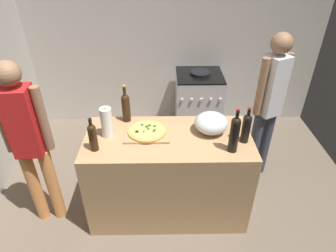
{
  "coord_description": "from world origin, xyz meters",
  "views": [
    {
      "loc": [
        -0.01,
        -1.43,
        2.39
      ],
      "look_at": [
        0.03,
        0.76,
        0.94
      ],
      "focal_mm": 31.12,
      "sensor_mm": 36.0,
      "label": 1
    }
  ],
  "objects": [
    {
      "name": "wine_bottle_amber",
      "position": [
        -0.37,
        0.94,
        1.05
      ],
      "size": [
        0.08,
        0.08,
        0.37
      ],
      "color": "#331E0F",
      "rests_on": "counter"
    },
    {
      "name": "ground_plane",
      "position": [
        0.0,
        1.2,
        -0.01
      ],
      "size": [
        4.23,
        3.01,
        0.02
      ],
      "primitive_type": "cube",
      "color": "#6B5B4C"
    },
    {
      "name": "wine_bottle_dark",
      "position": [
        0.68,
        0.59,
        1.04
      ],
      "size": [
        0.07,
        0.07,
        0.33
      ],
      "color": "black",
      "rests_on": "counter"
    },
    {
      "name": "mixing_bowl",
      "position": [
        0.41,
        0.74,
        0.98
      ],
      "size": [
        0.3,
        0.3,
        0.18
      ],
      "color": "#B2B2B7",
      "rests_on": "counter"
    },
    {
      "name": "cutting_board",
      "position": [
        -0.16,
        0.72,
        0.9
      ],
      "size": [
        0.4,
        0.32,
        0.02
      ],
      "primitive_type": "cube",
      "color": "tan",
      "rests_on": "counter"
    },
    {
      "name": "wine_bottle_green",
      "position": [
        0.55,
        0.46,
        1.07
      ],
      "size": [
        0.08,
        0.08,
        0.39
      ],
      "color": "black",
      "rests_on": "counter"
    },
    {
      "name": "wine_bottle_clear",
      "position": [
        -0.59,
        0.5,
        1.03
      ],
      "size": [
        0.07,
        0.07,
        0.3
      ],
      "color": "#331E0F",
      "rests_on": "counter"
    },
    {
      "name": "pizza",
      "position": [
        -0.16,
        0.72,
        0.92
      ],
      "size": [
        0.34,
        0.34,
        0.03
      ],
      "color": "tan",
      "rests_on": "cutting_board"
    },
    {
      "name": "person_in_red",
      "position": [
        1.06,
        1.17,
        0.96
      ],
      "size": [
        0.34,
        0.27,
        1.66
      ],
      "color": "#383D4C",
      "rests_on": "ground_plane"
    },
    {
      "name": "paper_towel_roll",
      "position": [
        -0.51,
        0.69,
        1.03
      ],
      "size": [
        0.1,
        0.1,
        0.28
      ],
      "color": "white",
      "rests_on": "counter"
    },
    {
      "name": "stove",
      "position": [
        0.45,
        2.06,
        0.44
      ],
      "size": [
        0.6,
        0.6,
        0.92
      ],
      "color": "#B7B7BC",
      "rests_on": "ground_plane"
    },
    {
      "name": "counter",
      "position": [
        0.03,
        0.66,
        0.45
      ],
      "size": [
        1.48,
        0.7,
        0.89
      ],
      "primitive_type": "cube",
      "color": "tan",
      "rests_on": "ground_plane"
    },
    {
      "name": "person_in_stripes",
      "position": [
        -1.15,
        0.57,
        0.95
      ],
      "size": [
        0.39,
        0.22,
        1.64
      ],
      "color": "#D88C4C",
      "rests_on": "ground_plane"
    },
    {
      "name": "kitchen_wall_rear",
      "position": [
        0.0,
        2.46,
        1.3
      ],
      "size": [
        4.23,
        0.1,
        2.6
      ],
      "primitive_type": "cube",
      "color": "#BCB7AD",
      "rests_on": "ground_plane"
    }
  ]
}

